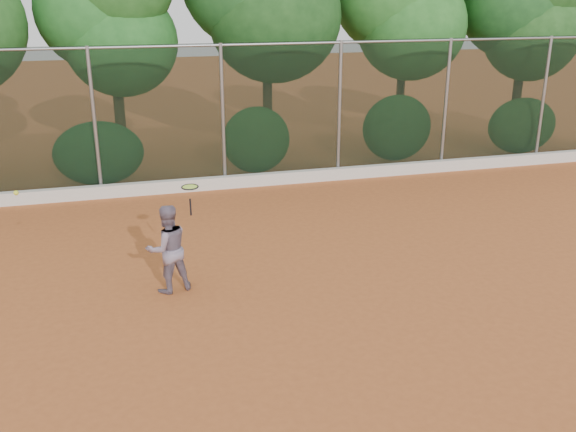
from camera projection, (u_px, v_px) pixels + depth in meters
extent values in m
plane|color=#AF5929|center=(305.00, 314.00, 9.80)|extent=(80.00, 80.00, 0.00)
cube|color=silver|center=(226.00, 182.00, 15.95)|extent=(24.00, 0.20, 0.30)
imported|color=slate|center=(168.00, 249.00, 10.34)|extent=(0.84, 0.73, 1.48)
cube|color=black|center=(223.00, 117.00, 15.58)|extent=(24.00, 0.01, 3.50)
cylinder|color=gray|center=(220.00, 45.00, 15.01)|extent=(24.00, 0.06, 0.06)
cylinder|color=gray|center=(95.00, 124.00, 14.83)|extent=(0.09, 0.09, 3.50)
cylinder|color=gray|center=(223.00, 117.00, 15.58)|extent=(0.09, 0.09, 3.50)
cylinder|color=gray|center=(339.00, 111.00, 16.33)|extent=(0.09, 0.09, 3.50)
cylinder|color=gray|center=(446.00, 106.00, 17.07)|extent=(0.09, 0.09, 3.50)
cylinder|color=gray|center=(543.00, 101.00, 17.82)|extent=(0.09, 0.09, 3.50)
cylinder|color=#46321B|center=(121.00, 126.00, 17.26)|extent=(0.28, 0.28, 2.40)
ellipsoid|color=#205D20|center=(121.00, 42.00, 16.48)|extent=(2.90, 2.40, 2.80)
ellipsoid|color=#216123|center=(98.00, 9.00, 16.36)|extent=(3.20, 2.70, 3.10)
cylinder|color=#432919|center=(268.00, 110.00, 17.88)|extent=(0.26, 0.26, 3.00)
ellipsoid|color=#285E24|center=(275.00, 16.00, 17.00)|extent=(3.60, 3.00, 3.50)
cylinder|color=#482A1B|center=(399.00, 107.00, 19.13)|extent=(0.24, 0.24, 2.70)
ellipsoid|color=#226121|center=(412.00, 26.00, 18.30)|extent=(3.20, 2.70, 3.10)
cylinder|color=#3B2316|center=(515.00, 107.00, 19.72)|extent=(0.28, 0.28, 2.50)
ellipsoid|color=#306928|center=(532.00, 32.00, 18.93)|extent=(3.00, 2.50, 2.90)
ellipsoid|color=#266427|center=(515.00, 3.00, 18.81)|extent=(3.30, 2.80, 3.20)
ellipsoid|color=#296D2B|center=(99.00, 153.00, 15.86)|extent=(2.20, 1.16, 1.60)
ellipsoid|color=#30702A|center=(256.00, 140.00, 16.82)|extent=(1.80, 1.04, 1.76)
ellipsoid|color=#2B6526|center=(397.00, 128.00, 17.78)|extent=(2.00, 1.10, 1.84)
ellipsoid|color=#316727|center=(522.00, 126.00, 18.83)|extent=(2.16, 1.12, 1.64)
cylinder|color=black|center=(191.00, 207.00, 10.14)|extent=(0.04, 0.05, 0.28)
torus|color=black|center=(190.00, 187.00, 9.97)|extent=(0.34, 0.34, 0.03)
cylinder|color=#C2EA44|center=(190.00, 187.00, 9.97)|extent=(0.29, 0.29, 0.01)
sphere|color=yellow|center=(16.00, 193.00, 9.38)|extent=(0.07, 0.07, 0.07)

